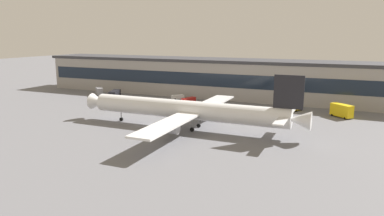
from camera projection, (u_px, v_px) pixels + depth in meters
name	position (u px, v px, depth m)	size (l,w,h in m)	color
ground_plane	(153.00, 125.00, 101.66)	(600.00, 600.00, 0.00)	slate
terminal_building	(218.00, 78.00, 148.84)	(163.35, 19.72, 15.64)	#9E9993
airliner	(189.00, 110.00, 96.64)	(64.70, 55.77, 15.98)	white
catering_truck	(341.00, 110.00, 110.97)	(7.12, 6.71, 4.15)	yellow
fuel_truck	(115.00, 94.00, 142.99)	(5.49, 8.85, 3.35)	black
stair_truck	(99.00, 91.00, 150.25)	(6.02, 5.86, 3.55)	gray
follow_me_car	(297.00, 108.00, 120.70)	(3.61, 4.79, 1.85)	yellow
belt_loader	(189.00, 100.00, 135.00)	(3.81, 6.71, 1.95)	red
pushback_tractor	(178.00, 97.00, 142.32)	(5.12, 5.32, 1.75)	white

